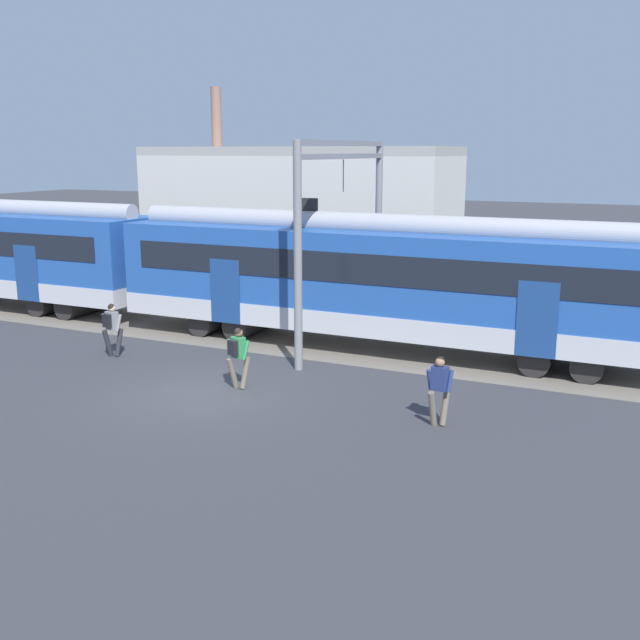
# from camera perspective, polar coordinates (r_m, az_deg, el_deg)

# --- Properties ---
(ground_plane) EXTENTS (160.00, 160.00, 0.00)m
(ground_plane) POSITION_cam_1_polar(r_m,az_deg,el_deg) (19.94, -8.88, -5.55)
(ground_plane) COLOR #38383D
(track_bed) EXTENTS (80.00, 4.40, 0.01)m
(track_bed) POSITION_cam_1_polar(r_m,az_deg,el_deg) (29.63, -15.52, 0.20)
(track_bed) COLOR slate
(track_bed) RESTS_ON ground
(pedestrian_grey) EXTENTS (0.61, 0.61, 1.67)m
(pedestrian_grey) POSITION_cam_1_polar(r_m,az_deg,el_deg) (23.81, -15.59, -0.39)
(pedestrian_grey) COLOR #28282D
(pedestrian_grey) RESTS_ON ground
(pedestrian_green) EXTENTS (0.64, 0.58, 1.67)m
(pedestrian_green) POSITION_cam_1_polar(r_m,az_deg,el_deg) (19.94, -6.28, -2.51)
(pedestrian_green) COLOR #6B6051
(pedestrian_green) RESTS_ON ground
(pedestrian_navy) EXTENTS (0.59, 0.62, 1.67)m
(pedestrian_navy) POSITION_cam_1_polar(r_m,az_deg,el_deg) (17.41, 9.09, -4.97)
(pedestrian_navy) COLOR #6B6051
(pedestrian_navy) RESTS_ON ground
(catenary_gantry) EXTENTS (0.24, 6.64, 6.53)m
(catenary_gantry) POSITION_cam_1_polar(r_m,az_deg,el_deg) (23.91, 1.77, 8.19)
(catenary_gantry) COLOR gray
(catenary_gantry) RESTS_ON ground
(background_building) EXTENTS (14.59, 5.00, 9.20)m
(background_building) POSITION_cam_1_polar(r_m,az_deg,el_deg) (35.54, -1.68, 7.91)
(background_building) COLOR beige
(background_building) RESTS_ON ground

